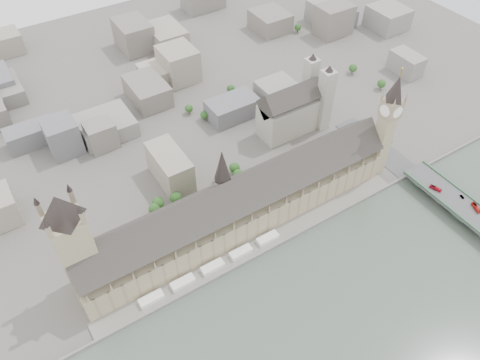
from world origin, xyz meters
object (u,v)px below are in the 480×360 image
red_bus_north (436,188)px  red_bus_south (476,208)px  car_approach (391,142)px  palace_of_westminster (239,206)px  elizabeth_tower (388,120)px  victoria_tower (74,243)px  westminster_bridge (480,224)px  car_silver (462,197)px  westminster_abbey (295,108)px

red_bus_north → red_bus_south: 34.24m
car_approach → red_bus_south: bearing=-98.2°
palace_of_westminster → elizabeth_tower: size_ratio=2.47×
palace_of_westminster → victoria_tower: size_ratio=2.65×
elizabeth_tower → car_approach: bearing=21.8°
westminster_bridge → car_approach: (6.23, 107.61, 5.76)m
palace_of_westminster → car_approach: palace_of_westminster is taller
red_bus_north → red_bus_south: (11.01, -32.43, 0.10)m
westminster_bridge → car_silver: 26.77m
westminster_abbey → red_bus_south: bearing=-71.8°
elizabeth_tower → westminster_bridge: (24.00, -95.50, -52.96)m
victoria_tower → westminster_abbey: size_ratio=1.47×
palace_of_westminster → westminster_bridge: bearing=-33.5°
elizabeth_tower → westminster_bridge: bearing=-75.9°
westminster_bridge → red_bus_south: 14.02m
red_bus_south → palace_of_westminster: bearing=172.7°
palace_of_westminster → red_bus_south: 193.36m
red_bus_north → palace_of_westminster: bearing=139.6°
elizabeth_tower → car_silver: elizabeth_tower is taller
red_bus_north → car_approach: size_ratio=2.34×
car_silver → red_bus_north: bearing=135.0°
palace_of_westminster → westminster_abbey: westminster_abbey is taller
westminster_abbey → red_bus_south: size_ratio=6.22×
car_approach → westminster_bridge: bearing=-101.0°
palace_of_westminster → car_approach: bearing=0.1°
elizabeth_tower → car_silver: size_ratio=25.38×
westminster_bridge → westminster_abbey: bearing=105.6°
victoria_tower → car_approach: victoria_tower is taller
victoria_tower → car_approach: 293.66m
westminster_abbey → red_bus_south: westminster_abbey is taller
westminster_bridge → red_bus_north: 44.36m
red_bus_south → car_approach: size_ratio=2.50×
red_bus_south → car_approach: 96.52m
palace_of_westminster → victoria_tower: victoria_tower is taller
palace_of_westminster → westminster_bridge: size_ratio=0.82×
red_bus_north → red_bus_south: size_ratio=0.93×
victoria_tower → westminster_bridge: (284.00, -113.50, -50.08)m
red_bus_south → car_silver: red_bus_south is taller
elizabeth_tower → westminster_abbey: bearing=107.3°
palace_of_westminster → red_bus_north: (156.41, -63.68, -11.03)m
westminster_bridge → westminster_abbey: 190.56m
westminster_abbey → car_approach: 95.37m
victoria_tower → car_silver: 306.51m
red_bus_south → car_silver: bearing=109.4°
red_bus_south → car_silver: 14.34m
westminster_abbey → car_silver: 167.83m
red_bus_north → westminster_bridge: bearing=-100.9°
westminster_bridge → red_bus_north: red_bus_north is taller
car_approach → palace_of_westminster: bearing=172.5°
red_bus_south → car_approach: bearing=112.1°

